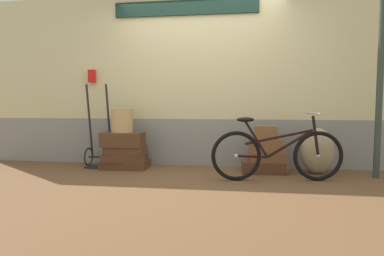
{
  "coord_description": "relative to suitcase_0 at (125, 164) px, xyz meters",
  "views": [
    {
      "loc": [
        0.57,
        -4.21,
        0.96
      ],
      "look_at": [
        -0.07,
        0.29,
        0.62
      ],
      "focal_mm": 30.25,
      "sensor_mm": 36.0,
      "label": 1
    }
  ],
  "objects": [
    {
      "name": "ground",
      "position": [
        1.11,
        -0.42,
        -0.09
      ],
      "size": [
        9.23,
        5.2,
        0.06
      ],
      "primitive_type": "cube",
      "color": "brown"
    },
    {
      "name": "station_building",
      "position": [
        1.11,
        0.43,
        1.28
      ],
      "size": [
        7.23,
        0.74,
        2.65
      ],
      "color": "gray",
      "rests_on": "ground"
    },
    {
      "name": "suitcase_0",
      "position": [
        0.0,
        0.0,
        0.0
      ],
      "size": [
        0.7,
        0.46,
        0.11
      ],
      "primitive_type": "cube",
      "rotation": [
        0.0,
        0.0,
        0.04
      ],
      "color": "#4C2D19",
      "rests_on": "ground"
    },
    {
      "name": "suitcase_1",
      "position": [
        0.01,
        -0.04,
        0.11
      ],
      "size": [
        0.67,
        0.44,
        0.11
      ],
      "primitive_type": "cube",
      "rotation": [
        0.0,
        0.0,
        0.11
      ],
      "color": "#4C2D19",
      "rests_on": "suitcase_0"
    },
    {
      "name": "suitcase_2",
      "position": [
        0.02,
        -0.04,
        0.22
      ],
      "size": [
        0.58,
        0.37,
        0.11
      ],
      "primitive_type": "cube",
      "rotation": [
        0.0,
        0.0,
        0.02
      ],
      "color": "#4C2D19",
      "rests_on": "suitcase_1"
    },
    {
      "name": "suitcase_3",
      "position": [
        -0.01,
        -0.06,
        0.38
      ],
      "size": [
        0.62,
        0.39,
        0.21
      ],
      "primitive_type": "cube",
      "rotation": [
        0.0,
        0.0,
        0.05
      ],
      "color": "#4C2D19",
      "rests_on": "suitcase_2"
    },
    {
      "name": "suitcase_4",
      "position": [
        2.03,
        -0.03,
        0.03
      ],
      "size": [
        0.6,
        0.41,
        0.16
      ],
      "primitive_type": "cube",
      "rotation": [
        0.0,
        0.0,
        0.06
      ],
      "color": "#4C2D19",
      "rests_on": "ground"
    },
    {
      "name": "suitcase_5",
      "position": [
        2.09,
        -0.06,
        0.18
      ],
      "size": [
        0.51,
        0.33,
        0.14
      ],
      "primitive_type": "cube",
      "rotation": [
        0.0,
        0.0,
        0.04
      ],
      "color": "brown",
      "rests_on": "suitcase_4"
    },
    {
      "name": "suitcase_6",
      "position": [
        2.07,
        -0.02,
        0.33
      ],
      "size": [
        0.45,
        0.31,
        0.16
      ],
      "primitive_type": "cube",
      "rotation": [
        0.0,
        0.0,
        0.06
      ],
      "color": "brown",
      "rests_on": "suitcase_5"
    },
    {
      "name": "suitcase_7",
      "position": [
        2.07,
        -0.02,
        0.51
      ],
      "size": [
        0.33,
        0.25,
        0.2
      ],
      "primitive_type": "cube",
      "rotation": [
        0.0,
        0.0,
        -0.12
      ],
      "color": "brown",
      "rests_on": "suitcase_6"
    },
    {
      "name": "wicker_basket",
      "position": [
        -0.03,
        -0.03,
        0.66
      ],
      "size": [
        0.31,
        0.31,
        0.35
      ],
      "primitive_type": "cylinder",
      "color": "tan",
      "rests_on": "suitcase_3"
    },
    {
      "name": "luggage_trolley",
      "position": [
        -0.44,
        0.07,
        0.24
      ],
      "size": [
        0.39,
        0.36,
        1.26
      ],
      "color": "black",
      "rests_on": "ground"
    },
    {
      "name": "burlap_sack",
      "position": [
        2.76,
        -0.0,
        0.26
      ],
      "size": [
        0.44,
        0.37,
        0.63
      ],
      "primitive_type": "ellipsoid",
      "color": "#9E8966",
      "rests_on": "ground"
    },
    {
      "name": "bicycle",
      "position": [
        2.16,
        -0.51,
        0.28
      ],
      "size": [
        1.64,
        0.46,
        0.86
      ],
      "color": "black",
      "rests_on": "ground"
    }
  ]
}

